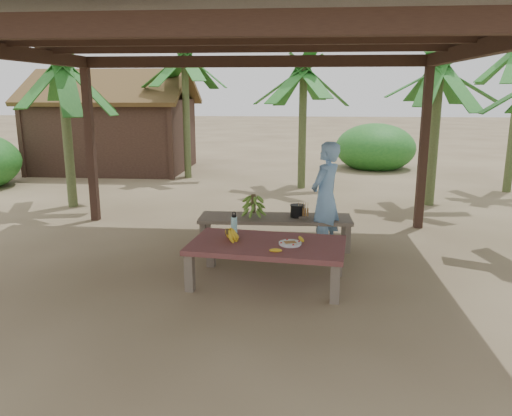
# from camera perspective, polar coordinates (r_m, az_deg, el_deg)

# --- Properties ---
(ground) EXTENTS (80.00, 80.00, 0.00)m
(ground) POSITION_cam_1_polar(r_m,az_deg,el_deg) (6.47, -2.43, -7.02)
(ground) COLOR brown
(ground) RESTS_ON ground
(pavilion) EXTENTS (6.60, 5.60, 2.95)m
(pavilion) POSITION_cam_1_polar(r_m,az_deg,el_deg) (6.08, -2.85, 18.33)
(pavilion) COLOR black
(pavilion) RESTS_ON ground
(work_table) EXTENTS (1.90, 1.20, 0.50)m
(work_table) POSITION_cam_1_polar(r_m,az_deg,el_deg) (5.88, 1.29, -4.60)
(work_table) COLOR brown
(work_table) RESTS_ON ground
(bench) EXTENTS (2.21, 0.66, 0.45)m
(bench) POSITION_cam_1_polar(r_m,az_deg,el_deg) (7.27, 2.20, -1.44)
(bench) COLOR brown
(bench) RESTS_ON ground
(ripe_banana_bunch) EXTENTS (0.31, 0.28, 0.16)m
(ripe_banana_bunch) POSITION_cam_1_polar(r_m,az_deg,el_deg) (5.94, -3.30, -3.00)
(ripe_banana_bunch) COLOR yellow
(ripe_banana_bunch) RESTS_ON work_table
(plate) EXTENTS (0.26, 0.26, 0.04)m
(plate) POSITION_cam_1_polar(r_m,az_deg,el_deg) (5.79, 3.92, -4.07)
(plate) COLOR white
(plate) RESTS_ON work_table
(loose_banana_front) EXTENTS (0.17, 0.10, 0.04)m
(loose_banana_front) POSITION_cam_1_polar(r_m,az_deg,el_deg) (5.52, 2.27, -4.86)
(loose_banana_front) COLOR yellow
(loose_banana_front) RESTS_ON work_table
(loose_banana_side) EXTENTS (0.08, 0.16, 0.04)m
(loose_banana_side) POSITION_cam_1_polar(r_m,az_deg,el_deg) (5.95, 5.20, -3.56)
(loose_banana_side) COLOR yellow
(loose_banana_side) RESTS_ON work_table
(water_flask) EXTENTS (0.08, 0.08, 0.29)m
(water_flask) POSITION_cam_1_polar(r_m,az_deg,el_deg) (6.19, -2.52, -1.93)
(water_flask) COLOR #45C9D9
(water_flask) RESTS_ON work_table
(green_banana_stalk) EXTENTS (0.31, 0.31, 0.35)m
(green_banana_stalk) POSITION_cam_1_polar(r_m,az_deg,el_deg) (7.24, -0.29, 0.35)
(green_banana_stalk) COLOR #598C2D
(green_banana_stalk) RESTS_ON bench
(cooking_pot) EXTENTS (0.20, 0.20, 0.17)m
(cooking_pot) POSITION_cam_1_polar(r_m,az_deg,el_deg) (7.26, 4.77, -0.36)
(cooking_pot) COLOR black
(cooking_pot) RESTS_ON bench
(skewer_rack) EXTENTS (0.18, 0.08, 0.24)m
(skewer_rack) POSITION_cam_1_polar(r_m,az_deg,el_deg) (7.19, 5.42, -0.24)
(skewer_rack) COLOR #A57F47
(skewer_rack) RESTS_ON bench
(woman) EXTENTS (0.62, 0.68, 1.56)m
(woman) POSITION_cam_1_polar(r_m,az_deg,el_deg) (7.07, 7.95, 1.23)
(woman) COLOR #6B97CA
(woman) RESTS_ON ground
(hut) EXTENTS (4.40, 3.43, 2.85)m
(hut) POSITION_cam_1_polar(r_m,az_deg,el_deg) (15.03, -15.73, 8.41)
(hut) COLOR black
(hut) RESTS_ON ground
(banana_plant_ne) EXTENTS (1.80, 1.80, 2.91)m
(banana_plant_ne) POSITION_cam_1_polar(r_m,az_deg,el_deg) (10.41, 20.17, 13.51)
(banana_plant_ne) COLOR #596638
(banana_plant_ne) RESTS_ON ground
(banana_plant_n) EXTENTS (1.80, 1.80, 2.94)m
(banana_plant_n) POSITION_cam_1_polar(r_m,az_deg,el_deg) (11.66, 5.44, 14.24)
(banana_plant_n) COLOR #596638
(banana_plant_n) RESTS_ON ground
(banana_plant_nw) EXTENTS (1.80, 1.80, 3.34)m
(banana_plant_nw) POSITION_cam_1_polar(r_m,az_deg,el_deg) (13.20, -8.14, 15.74)
(banana_plant_nw) COLOR #596638
(banana_plant_nw) RESTS_ON ground
(banana_plant_w) EXTENTS (1.80, 1.80, 2.91)m
(banana_plant_w) POSITION_cam_1_polar(r_m,az_deg,el_deg) (10.32, -21.24, 13.42)
(banana_plant_w) COLOR #596638
(banana_plant_w) RESTS_ON ground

